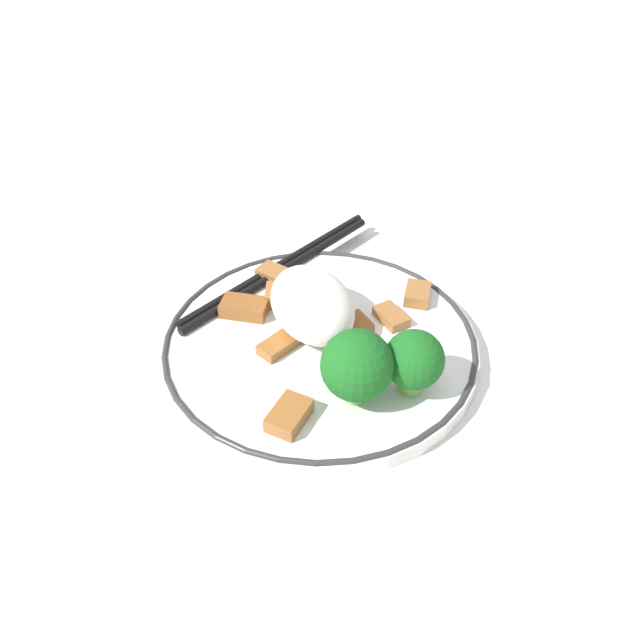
% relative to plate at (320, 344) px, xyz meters
% --- Properties ---
extents(ground_plane, '(3.00, 3.00, 0.00)m').
position_rel_plate_xyz_m(ground_plane, '(0.00, 0.00, -0.01)').
color(ground_plane, silver).
extents(plate, '(0.26, 0.26, 0.02)m').
position_rel_plate_xyz_m(plate, '(0.00, 0.00, 0.00)').
color(plate, white).
rests_on(plate, ground_plane).
extents(rice_mound, '(0.09, 0.06, 0.05)m').
position_rel_plate_xyz_m(rice_mound, '(0.02, 0.00, 0.03)').
color(rice_mound, white).
rests_on(rice_mound, plate).
extents(broccoli_back_left, '(0.05, 0.05, 0.06)m').
position_rel_plate_xyz_m(broccoli_back_left, '(-0.07, -0.00, 0.04)').
color(broccoli_back_left, '#7FB756').
rests_on(broccoli_back_left, plate).
extents(broccoli_back_center, '(0.04, 0.04, 0.05)m').
position_rel_plate_xyz_m(broccoli_back_center, '(-0.08, -0.04, 0.03)').
color(broccoli_back_center, '#7FB756').
rests_on(broccoli_back_center, plate).
extents(meat_near_front, '(0.03, 0.04, 0.01)m').
position_rel_plate_xyz_m(meat_near_front, '(0.06, 0.01, 0.01)').
color(meat_near_front, '#9E6633').
rests_on(meat_near_front, plate).
extents(meat_near_left, '(0.04, 0.03, 0.01)m').
position_rel_plate_xyz_m(meat_near_left, '(0.09, 0.01, 0.01)').
color(meat_near_left, '#9E6633').
rests_on(meat_near_left, plate).
extents(meat_near_right, '(0.03, 0.03, 0.01)m').
position_rel_plate_xyz_m(meat_near_right, '(-0.00, -0.03, 0.01)').
color(meat_near_right, brown).
rests_on(meat_near_right, plate).
extents(meat_near_back, '(0.03, 0.04, 0.01)m').
position_rel_plate_xyz_m(meat_near_back, '(-0.00, 0.04, 0.01)').
color(meat_near_back, '#995B28').
rests_on(meat_near_back, plate).
extents(meat_on_rice_edge, '(0.04, 0.03, 0.01)m').
position_rel_plate_xyz_m(meat_on_rice_edge, '(0.02, -0.10, 0.01)').
color(meat_on_rice_edge, '#9E6633').
rests_on(meat_on_rice_edge, plate).
extents(meat_mid_left, '(0.03, 0.02, 0.01)m').
position_rel_plate_xyz_m(meat_mid_left, '(0.00, -0.06, 0.01)').
color(meat_mid_left, '#9E6633').
rests_on(meat_mid_left, plate).
extents(meat_mid_right, '(0.04, 0.05, 0.01)m').
position_rel_plate_xyz_m(meat_mid_right, '(0.05, 0.05, 0.01)').
color(meat_mid_right, brown).
rests_on(meat_mid_right, plate).
extents(meat_far_scatter, '(0.04, 0.04, 0.01)m').
position_rel_plate_xyz_m(meat_far_scatter, '(-0.07, 0.05, 0.01)').
color(meat_far_scatter, '#995B28').
rests_on(meat_far_scatter, plate).
extents(chopsticks, '(0.12, 0.22, 0.01)m').
position_rel_plate_xyz_m(chopsticks, '(0.10, -0.00, 0.01)').
color(chopsticks, black).
rests_on(chopsticks, plate).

